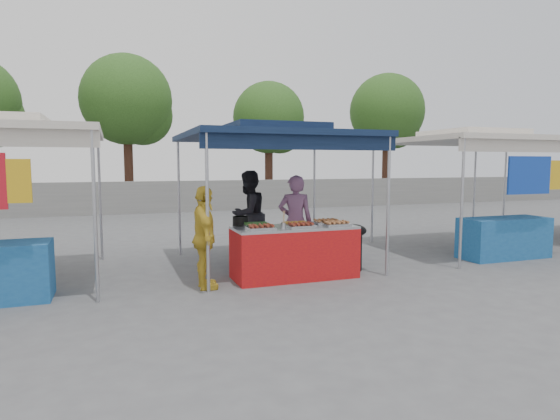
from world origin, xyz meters
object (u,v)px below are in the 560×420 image
object	(u,v)px
wok_burner	(352,243)
cooking_pot	(241,221)
vendor_woman	(295,222)
helper_man	(248,214)
customer_person	(204,238)
vendor_table	(294,252)

from	to	relation	value
wok_burner	cooking_pot	bearing A→B (deg)	173.07
vendor_woman	helper_man	bearing A→B (deg)	-44.97
cooking_pot	vendor_woman	distance (m)	1.14
cooking_pot	vendor_woman	xyz separation A→B (m)	(1.09, 0.31, -0.10)
vendor_woman	customer_person	world-z (taller)	vendor_woman
cooking_pot	wok_burner	size ratio (longest dim) A/B	0.32
vendor_table	cooking_pot	xyz separation A→B (m)	(-0.80, 0.38, 0.50)
vendor_woman	cooking_pot	bearing A→B (deg)	37.50
vendor_table	helper_man	size ratio (longest dim) A/B	1.16
customer_person	helper_man	bearing A→B (deg)	-28.05
vendor_table	cooking_pot	size ratio (longest dim) A/B	7.55
wok_burner	customer_person	xyz separation A→B (m)	(-2.66, -0.34, 0.29)
customer_person	wok_burner	bearing A→B (deg)	-79.34
vendor_table	customer_person	bearing A→B (deg)	-173.13
vendor_table	wok_burner	world-z (taller)	vendor_table
helper_man	customer_person	world-z (taller)	helper_man
wok_burner	customer_person	bearing A→B (deg)	-173.27
vendor_table	wok_burner	xyz separation A→B (m)	(1.15, 0.16, 0.06)
vendor_woman	wok_burner	bearing A→B (deg)	169.92
vendor_table	customer_person	size ratio (longest dim) A/B	1.30
vendor_table	helper_man	xyz separation A→B (m)	(-0.24, 1.89, 0.44)
wok_burner	customer_person	world-z (taller)	customer_person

